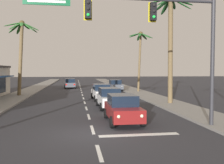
{
  "coord_description": "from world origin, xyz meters",
  "views": [
    {
      "loc": [
        -0.89,
        -12.36,
        3.18
      ],
      "look_at": [
        2.12,
        8.0,
        2.2
      ],
      "focal_mm": 39.92,
      "sensor_mm": 36.0,
      "label": 1
    }
  ],
  "objects_px": {
    "sedan_fifth_in_queue": "(101,92)",
    "sedan_parked_nearest_kerb": "(115,85)",
    "sedan_third_in_queue": "(109,98)",
    "palm_right_third": "(140,48)",
    "traffic_signal_mast": "(157,28)",
    "palm_left_third": "(21,44)",
    "sedan_oncoming_far": "(70,83)",
    "palm_right_second": "(170,32)",
    "sedan_lead_at_stop_bar": "(123,108)"
  },
  "relations": [
    {
      "from": "sedan_parked_nearest_kerb",
      "to": "palm_right_second",
      "type": "bearing_deg",
      "value": -81.14
    },
    {
      "from": "sedan_lead_at_stop_bar",
      "to": "sedan_parked_nearest_kerb",
      "type": "bearing_deg",
      "value": 81.94
    },
    {
      "from": "sedan_oncoming_far",
      "to": "sedan_lead_at_stop_bar",
      "type": "bearing_deg",
      "value": -82.66
    },
    {
      "from": "sedan_third_in_queue",
      "to": "sedan_fifth_in_queue",
      "type": "distance_m",
      "value": 5.87
    },
    {
      "from": "sedan_fifth_in_queue",
      "to": "sedan_parked_nearest_kerb",
      "type": "relative_size",
      "value": 1.01
    },
    {
      "from": "palm_left_third",
      "to": "palm_right_second",
      "type": "bearing_deg",
      "value": -31.99
    },
    {
      "from": "sedan_lead_at_stop_bar",
      "to": "sedan_parked_nearest_kerb",
      "type": "relative_size",
      "value": 1.0
    },
    {
      "from": "traffic_signal_mast",
      "to": "sedan_fifth_in_queue",
      "type": "relative_size",
      "value": 2.3
    },
    {
      "from": "traffic_signal_mast",
      "to": "sedan_fifth_in_queue",
      "type": "xyz_separation_m",
      "value": [
        -1.52,
        13.82,
        -4.57
      ]
    },
    {
      "from": "sedan_lead_at_stop_bar",
      "to": "palm_right_second",
      "type": "height_order",
      "value": "palm_right_second"
    },
    {
      "from": "sedan_third_in_queue",
      "to": "palm_right_third",
      "type": "distance_m",
      "value": 16.65
    },
    {
      "from": "sedan_lead_at_stop_bar",
      "to": "sedan_oncoming_far",
      "type": "relative_size",
      "value": 0.99
    },
    {
      "from": "sedan_fifth_in_queue",
      "to": "sedan_third_in_queue",
      "type": "bearing_deg",
      "value": -89.39
    },
    {
      "from": "palm_right_third",
      "to": "sedan_fifth_in_queue",
      "type": "bearing_deg",
      "value": -127.61
    },
    {
      "from": "sedan_parked_nearest_kerb",
      "to": "palm_left_third",
      "type": "bearing_deg",
      "value": -151.87
    },
    {
      "from": "traffic_signal_mast",
      "to": "sedan_oncoming_far",
      "type": "height_order",
      "value": "traffic_signal_mast"
    },
    {
      "from": "traffic_signal_mast",
      "to": "sedan_fifth_in_queue",
      "type": "distance_m",
      "value": 14.63
    },
    {
      "from": "sedan_third_in_queue",
      "to": "sedan_oncoming_far",
      "type": "height_order",
      "value": "same"
    },
    {
      "from": "sedan_lead_at_stop_bar",
      "to": "palm_right_third",
      "type": "xyz_separation_m",
      "value": [
        6.42,
        20.17,
        5.59
      ]
    },
    {
      "from": "sedan_fifth_in_queue",
      "to": "palm_right_second",
      "type": "xyz_separation_m",
      "value": [
        5.91,
        -4.56,
        5.81
      ]
    },
    {
      "from": "sedan_parked_nearest_kerb",
      "to": "palm_right_second",
      "type": "xyz_separation_m",
      "value": [
        2.52,
        -16.18,
        5.81
      ]
    },
    {
      "from": "sedan_oncoming_far",
      "to": "sedan_parked_nearest_kerb",
      "type": "xyz_separation_m",
      "value": [
        7.09,
        -6.01,
        0.0
      ]
    },
    {
      "from": "palm_left_third",
      "to": "sedan_fifth_in_queue",
      "type": "bearing_deg",
      "value": -27.93
    },
    {
      "from": "sedan_third_in_queue",
      "to": "sedan_parked_nearest_kerb",
      "type": "xyz_separation_m",
      "value": [
        3.32,
        17.49,
        0.0
      ]
    },
    {
      "from": "sedan_lead_at_stop_bar",
      "to": "palm_right_third",
      "type": "distance_m",
      "value": 21.89
    },
    {
      "from": "traffic_signal_mast",
      "to": "palm_right_third",
      "type": "height_order",
      "value": "palm_right_third"
    },
    {
      "from": "sedan_parked_nearest_kerb",
      "to": "palm_right_third",
      "type": "bearing_deg",
      "value": -45.73
    },
    {
      "from": "sedan_fifth_in_queue",
      "to": "palm_left_third",
      "type": "distance_m",
      "value": 11.77
    },
    {
      "from": "sedan_third_in_queue",
      "to": "sedan_parked_nearest_kerb",
      "type": "distance_m",
      "value": 17.8
    },
    {
      "from": "sedan_third_in_queue",
      "to": "sedan_fifth_in_queue",
      "type": "height_order",
      "value": "same"
    },
    {
      "from": "sedan_third_in_queue",
      "to": "sedan_parked_nearest_kerb",
      "type": "relative_size",
      "value": 1.0
    },
    {
      "from": "sedan_third_in_queue",
      "to": "sedan_fifth_in_queue",
      "type": "relative_size",
      "value": 0.99
    },
    {
      "from": "palm_right_third",
      "to": "sedan_lead_at_stop_bar",
      "type": "bearing_deg",
      "value": -107.65
    },
    {
      "from": "sedan_lead_at_stop_bar",
      "to": "palm_left_third",
      "type": "distance_m",
      "value": 19.81
    },
    {
      "from": "traffic_signal_mast",
      "to": "palm_left_third",
      "type": "xyz_separation_m",
      "value": [
        -10.73,
        18.7,
        0.89
      ]
    },
    {
      "from": "sedan_lead_at_stop_bar",
      "to": "palm_right_third",
      "type": "bearing_deg",
      "value": 72.35
    },
    {
      "from": "sedan_third_in_queue",
      "to": "palm_right_third",
      "type": "height_order",
      "value": "palm_right_third"
    },
    {
      "from": "palm_right_second",
      "to": "palm_left_third",
      "type": "bearing_deg",
      "value": 148.01
    },
    {
      "from": "traffic_signal_mast",
      "to": "palm_right_second",
      "type": "distance_m",
      "value": 10.32
    },
    {
      "from": "palm_left_third",
      "to": "palm_right_second",
      "type": "relative_size",
      "value": 0.92
    },
    {
      "from": "sedan_oncoming_far",
      "to": "sedan_parked_nearest_kerb",
      "type": "bearing_deg",
      "value": -40.28
    },
    {
      "from": "sedan_fifth_in_queue",
      "to": "palm_left_third",
      "type": "bearing_deg",
      "value": 152.07
    },
    {
      "from": "traffic_signal_mast",
      "to": "sedan_lead_at_stop_bar",
      "type": "bearing_deg",
      "value": 124.75
    },
    {
      "from": "sedan_lead_at_stop_bar",
      "to": "sedan_oncoming_far",
      "type": "xyz_separation_m",
      "value": [
        -3.79,
        29.37,
        0.0
      ]
    },
    {
      "from": "sedan_third_in_queue",
      "to": "sedan_oncoming_far",
      "type": "distance_m",
      "value": 23.8
    },
    {
      "from": "palm_left_third",
      "to": "palm_right_third",
      "type": "height_order",
      "value": "palm_left_third"
    },
    {
      "from": "sedan_lead_at_stop_bar",
      "to": "palm_left_third",
      "type": "relative_size",
      "value": 0.49
    },
    {
      "from": "palm_right_second",
      "to": "sedan_third_in_queue",
      "type": "bearing_deg",
      "value": -167.39
    },
    {
      "from": "sedan_fifth_in_queue",
      "to": "palm_left_third",
      "type": "relative_size",
      "value": 0.49
    },
    {
      "from": "sedan_oncoming_far",
      "to": "sedan_parked_nearest_kerb",
      "type": "relative_size",
      "value": 1.01
    }
  ]
}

